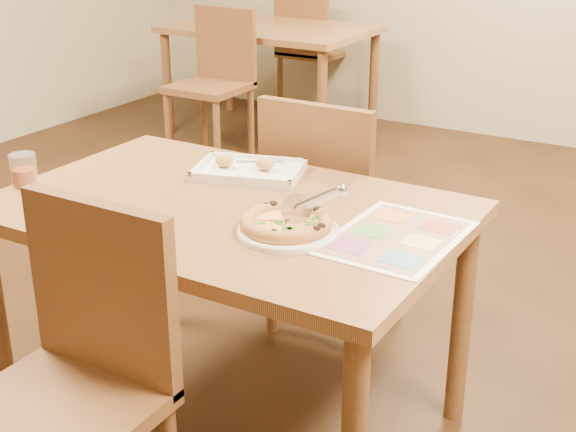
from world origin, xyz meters
The scene contains 12 objects.
dining_table centered at (0.00, 0.00, 0.63)m, with size 1.30×0.85×0.72m.
chair_near centered at (0.00, -0.60, 0.57)m, with size 0.42×0.42×0.47m.
chair_far centered at (0.00, 0.60, 0.57)m, with size 0.42×0.42×0.47m.
bg_table centered at (-1.60, 2.80, 0.63)m, with size 1.30×0.85×0.72m.
bg_chair_near centered at (-1.60, 2.20, 0.57)m, with size 0.42×0.42×0.47m.
bg_chair_far centered at (-1.60, 3.30, 0.57)m, with size 0.42×0.42×0.47m.
plate centered at (0.25, -0.09, 0.73)m, with size 0.26×0.26×0.01m, color white.
pizza centered at (0.24, -0.08, 0.75)m, with size 0.24×0.24×0.04m.
pizza_cutter centered at (0.30, -0.06, 0.81)m, with size 0.13×0.12×0.09m.
appetizer_tray centered at (-0.09, 0.25, 0.73)m, with size 0.37×0.31×0.06m.
glass_tumbler centered at (-0.61, -0.18, 0.76)m, with size 0.08×0.08×0.10m.
menu centered at (0.50, 0.03, 0.72)m, with size 0.30×0.41×0.01m, color white.
Camera 1 is at (1.22, -1.72, 1.54)m, focal length 50.00 mm.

